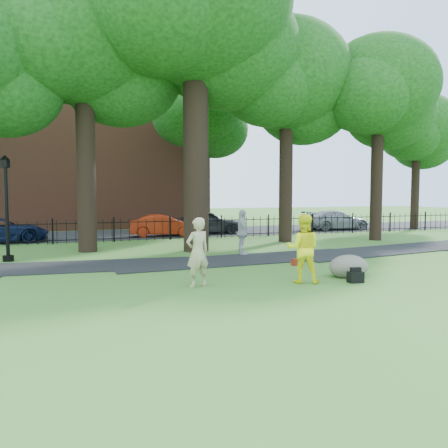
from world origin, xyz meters
name	(u,v)px	position (x,y,z in m)	size (l,w,h in m)	color
ground	(265,281)	(0.00, 0.00, 0.00)	(120.00, 120.00, 0.00)	#3E6925
footpath	(244,260)	(1.00, 3.90, 0.00)	(36.00, 2.60, 0.03)	black
street	(156,234)	(0.00, 16.00, 0.00)	(80.00, 7.00, 0.02)	black
iron_fence	(170,229)	(0.00, 12.00, 0.60)	(44.00, 0.04, 1.20)	black
brick_building	(82,148)	(-4.00, 24.00, 6.00)	(18.00, 8.00, 12.00)	brown
big_tree	(198,16)	(0.13, 7.09, 10.14)	(10.08, 8.61, 14.37)	black
tree_row	(197,72)	(0.52, 8.40, 8.15)	(26.82, 7.96, 12.42)	black
woman	(198,252)	(-2.08, -0.10, 0.95)	(0.69, 0.45, 1.89)	tan
man	(303,249)	(0.88, -0.63, 0.98)	(0.95, 0.74, 1.95)	#FFF615
pedestrian	(242,232)	(1.42, 5.12, 0.94)	(1.10, 0.46, 1.88)	#B3B3B8
boulder	(349,265)	(2.65, -0.34, 0.37)	(1.25, 0.94, 0.73)	#5F594F
lamppost	(7,210)	(-7.46, 6.65, 1.94)	(0.39, 0.39, 3.96)	black
backpack	(355,277)	(2.29, -1.15, 0.16)	(0.42, 0.26, 0.32)	black
red_bag	(297,262)	(2.22, 2.06, 0.12)	(0.35, 0.22, 0.24)	maroon
red_sedan	(164,225)	(0.07, 13.95, 0.65)	(1.38, 3.97, 1.31)	maroon
navy_van	(0,230)	(-8.55, 13.50, 0.65)	(2.16, 4.68, 1.30)	#0B1638
grey_car	(206,222)	(2.99, 14.72, 0.74)	(1.76, 4.36, 1.49)	black
silver_car	(336,220)	(12.49, 14.51, 0.67)	(1.89, 4.65, 1.35)	gray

